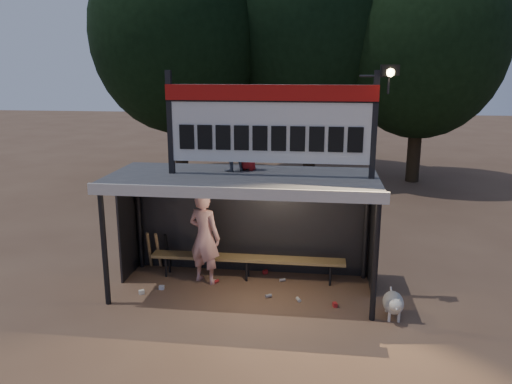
% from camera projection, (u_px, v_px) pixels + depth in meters
% --- Properties ---
extents(ground, '(80.00, 80.00, 0.00)m').
position_uv_depth(ground, '(243.00, 290.00, 9.84)').
color(ground, brown).
rests_on(ground, ground).
extents(player, '(0.82, 0.69, 1.92)m').
position_uv_depth(player, '(205.00, 237.00, 10.00)').
color(player, white).
rests_on(player, ground).
extents(child_a, '(0.62, 0.60, 1.01)m').
position_uv_depth(child_a, '(231.00, 145.00, 9.54)').
color(child_a, slate).
rests_on(child_a, dugout_shelter).
extents(child_b, '(0.51, 0.41, 0.90)m').
position_uv_depth(child_b, '(248.00, 147.00, 9.63)').
color(child_b, '#AD1A1C').
rests_on(child_b, dugout_shelter).
extents(dugout_shelter, '(5.10, 2.08, 2.32)m').
position_uv_depth(dugout_shelter, '(245.00, 196.00, 9.63)').
color(dugout_shelter, '#3C3D3F').
rests_on(dugout_shelter, ground).
extents(scoreboard_assembly, '(4.10, 0.27, 1.99)m').
position_uv_depth(scoreboard_assembly, '(273.00, 121.00, 8.96)').
color(scoreboard_assembly, black).
rests_on(scoreboard_assembly, dugout_shelter).
extents(bench, '(4.00, 0.35, 0.48)m').
position_uv_depth(bench, '(247.00, 259.00, 10.26)').
color(bench, olive).
rests_on(bench, ground).
extents(tree_left, '(6.46, 6.46, 9.27)m').
position_uv_depth(tree_left, '(177.00, 34.00, 18.63)').
color(tree_left, black).
rests_on(tree_left, ground).
extents(tree_mid, '(7.22, 7.22, 10.36)m').
position_uv_depth(tree_mid, '(313.00, 17.00, 19.30)').
color(tree_mid, black).
rests_on(tree_mid, ground).
extents(tree_right, '(6.08, 6.08, 8.72)m').
position_uv_depth(tree_right, '(422.00, 42.00, 18.08)').
color(tree_right, '#2F2215').
rests_on(tree_right, ground).
extents(dog, '(0.36, 0.81, 0.49)m').
position_uv_depth(dog, '(394.00, 303.00, 8.67)').
color(dog, beige).
rests_on(dog, ground).
extents(bats, '(0.49, 0.33, 0.84)m').
position_uv_depth(bats, '(158.00, 250.00, 10.77)').
color(bats, olive).
rests_on(bats, ground).
extents(litter, '(3.81, 1.46, 0.08)m').
position_uv_depth(litter, '(245.00, 289.00, 9.80)').
color(litter, red).
rests_on(litter, ground).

